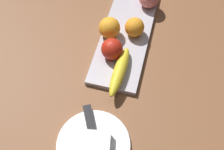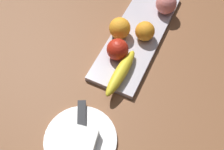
% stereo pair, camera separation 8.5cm
% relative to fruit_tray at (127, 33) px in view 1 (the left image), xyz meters
% --- Properties ---
extents(ground_plane, '(2.40, 2.40, 0.00)m').
position_rel_fruit_tray_xyz_m(ground_plane, '(-0.05, -0.01, -0.01)').
color(ground_plane, brown).
extents(fruit_tray, '(0.47, 0.16, 0.02)m').
position_rel_fruit_tray_xyz_m(fruit_tray, '(0.00, 0.00, 0.00)').
color(fruit_tray, '#B6B0B9').
rests_on(fruit_tray, ground_plane).
extents(apple, '(0.07, 0.07, 0.07)m').
position_rel_fruit_tray_xyz_m(apple, '(0.11, -0.02, 0.04)').
color(apple, '#B42213').
rests_on(apple, fruit_tray).
extents(banana, '(0.19, 0.05, 0.04)m').
position_rel_fruit_tray_xyz_m(banana, '(0.18, 0.02, 0.03)').
color(banana, yellow).
rests_on(banana, fruit_tray).
extents(orange_near_apple, '(0.07, 0.07, 0.07)m').
position_rel_fruit_tray_xyz_m(orange_near_apple, '(0.01, 0.03, 0.04)').
color(orange_near_apple, orange).
rests_on(orange_near_apple, fruit_tray).
extents(orange_near_banana, '(0.07, 0.07, 0.07)m').
position_rel_fruit_tray_xyz_m(orange_near_banana, '(0.03, -0.05, 0.05)').
color(orange_near_banana, orange).
rests_on(orange_near_banana, fruit_tray).
extents(dinner_plate, '(0.20, 0.20, 0.01)m').
position_rel_fruit_tray_xyz_m(dinner_plate, '(0.41, 0.00, -0.00)').
color(dinner_plate, white).
rests_on(dinner_plate, ground_plane).
extents(knife, '(0.17, 0.10, 0.01)m').
position_rel_fruit_tray_xyz_m(knife, '(0.36, -0.02, 0.01)').
color(knife, silver).
rests_on(knife, dinner_plate).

